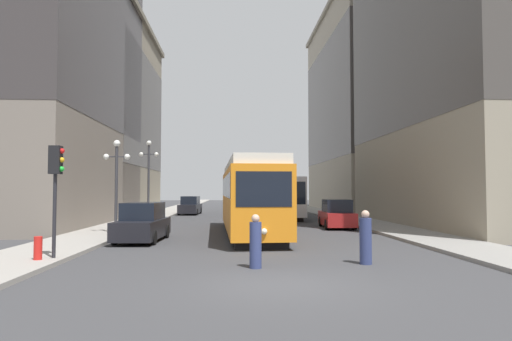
{
  "coord_description": "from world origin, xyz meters",
  "views": [
    {
      "loc": [
        -1.21,
        -11.35,
        2.38
      ],
      "look_at": [
        -0.09,
        10.0,
        3.35
      ],
      "focal_mm": 31.3,
      "sensor_mm": 36.0,
      "label": 1
    }
  ],
  "objects_px": {
    "lamp_post_left_near": "(117,171)",
    "fire_hydrant": "(38,248)",
    "parked_car_left_mid": "(190,206)",
    "parked_car_right_far": "(337,215)",
    "streetcar": "(249,196)",
    "pedestrian_crossing_near": "(366,239)",
    "lamp_post_left_far": "(149,169)",
    "parked_car_left_near": "(143,223)",
    "pedestrian_crossing_far": "(256,243)",
    "traffic_light_near_left": "(56,171)",
    "transit_bus": "(279,196)"
  },
  "relations": [
    {
      "from": "lamp_post_left_near",
      "to": "fire_hydrant",
      "type": "bearing_deg",
      "value": -90.93
    },
    {
      "from": "parked_car_left_mid",
      "to": "lamp_post_left_near",
      "type": "height_order",
      "value": "lamp_post_left_near"
    },
    {
      "from": "parked_car_left_mid",
      "to": "parked_car_right_far",
      "type": "relative_size",
      "value": 1.14
    },
    {
      "from": "streetcar",
      "to": "pedestrian_crossing_near",
      "type": "relative_size",
      "value": 8.27
    },
    {
      "from": "pedestrian_crossing_near",
      "to": "lamp_post_left_far",
      "type": "bearing_deg",
      "value": 173.86
    },
    {
      "from": "parked_car_left_near",
      "to": "pedestrian_crossing_far",
      "type": "xyz_separation_m",
      "value": [
        4.95,
        -7.58,
        -0.07
      ]
    },
    {
      "from": "traffic_light_near_left",
      "to": "lamp_post_left_near",
      "type": "distance_m",
      "value": 8.66
    },
    {
      "from": "transit_bus",
      "to": "pedestrian_crossing_near",
      "type": "bearing_deg",
      "value": -91.18
    },
    {
      "from": "streetcar",
      "to": "lamp_post_left_far",
      "type": "distance_m",
      "value": 11.16
    },
    {
      "from": "parked_car_left_mid",
      "to": "fire_hydrant",
      "type": "bearing_deg",
      "value": -91.12
    },
    {
      "from": "parked_car_left_near",
      "to": "fire_hydrant",
      "type": "xyz_separation_m",
      "value": [
        -2.05,
        -6.51,
        -0.32
      ]
    },
    {
      "from": "parked_car_right_far",
      "to": "transit_bus",
      "type": "bearing_deg",
      "value": -74.0
    },
    {
      "from": "parked_car_right_far",
      "to": "streetcar",
      "type": "bearing_deg",
      "value": 36.6
    },
    {
      "from": "streetcar",
      "to": "lamp_post_left_near",
      "type": "distance_m",
      "value": 7.21
    },
    {
      "from": "traffic_light_near_left",
      "to": "lamp_post_left_far",
      "type": "distance_m",
      "value": 17.7
    },
    {
      "from": "streetcar",
      "to": "fire_hydrant",
      "type": "relative_size",
      "value": 19.24
    },
    {
      "from": "lamp_post_left_near",
      "to": "traffic_light_near_left",
      "type": "bearing_deg",
      "value": -88.56
    },
    {
      "from": "parked_car_right_far",
      "to": "lamp_post_left_near",
      "type": "xyz_separation_m",
      "value": [
        -12.79,
        -4.35,
        2.58
      ]
    },
    {
      "from": "pedestrian_crossing_near",
      "to": "pedestrian_crossing_far",
      "type": "height_order",
      "value": "pedestrian_crossing_near"
    },
    {
      "from": "parked_car_right_far",
      "to": "pedestrian_crossing_near",
      "type": "distance_m",
      "value": 14.1
    },
    {
      "from": "transit_bus",
      "to": "lamp_post_left_near",
      "type": "xyz_separation_m",
      "value": [
        -10.29,
        -15.5,
        1.47
      ]
    },
    {
      "from": "pedestrian_crossing_near",
      "to": "lamp_post_left_near",
      "type": "relative_size",
      "value": 0.35
    },
    {
      "from": "fire_hydrant",
      "to": "streetcar",
      "type": "bearing_deg",
      "value": 53.2
    },
    {
      "from": "streetcar",
      "to": "parked_car_left_near",
      "type": "bearing_deg",
      "value": -151.24
    },
    {
      "from": "transit_bus",
      "to": "lamp_post_left_near",
      "type": "relative_size",
      "value": 2.54
    },
    {
      "from": "transit_bus",
      "to": "lamp_post_left_far",
      "type": "relative_size",
      "value": 2.11
    },
    {
      "from": "parked_car_right_far",
      "to": "lamp_post_left_far",
      "type": "height_order",
      "value": "lamp_post_left_far"
    },
    {
      "from": "parked_car_right_far",
      "to": "traffic_light_near_left",
      "type": "bearing_deg",
      "value": 49.31
    },
    {
      "from": "traffic_light_near_left",
      "to": "fire_hydrant",
      "type": "distance_m",
      "value": 2.56
    },
    {
      "from": "parked_car_right_far",
      "to": "fire_hydrant",
      "type": "bearing_deg",
      "value": 49.34
    },
    {
      "from": "transit_bus",
      "to": "traffic_light_near_left",
      "type": "distance_m",
      "value": 26.19
    },
    {
      "from": "pedestrian_crossing_far",
      "to": "lamp_post_left_near",
      "type": "bearing_deg",
      "value": 168.36
    },
    {
      "from": "parked_car_left_mid",
      "to": "parked_car_right_far",
      "type": "height_order",
      "value": "same"
    },
    {
      "from": "pedestrian_crossing_far",
      "to": "traffic_light_near_left",
      "type": "distance_m",
      "value": 7.16
    },
    {
      "from": "parked_car_left_near",
      "to": "pedestrian_crossing_near",
      "type": "xyz_separation_m",
      "value": [
        8.56,
        -7.02,
        -0.03
      ]
    },
    {
      "from": "parked_car_right_far",
      "to": "pedestrian_crossing_far",
      "type": "bearing_deg",
      "value": 71.02
    },
    {
      "from": "parked_car_left_near",
      "to": "parked_car_left_mid",
      "type": "distance_m",
      "value": 23.79
    },
    {
      "from": "pedestrian_crossing_near",
      "to": "pedestrian_crossing_far",
      "type": "xyz_separation_m",
      "value": [
        -3.61,
        -0.56,
        -0.04
      ]
    },
    {
      "from": "lamp_post_left_far",
      "to": "parked_car_right_far",
      "type": "bearing_deg",
      "value": -20.05
    },
    {
      "from": "transit_bus",
      "to": "pedestrian_crossing_near",
      "type": "xyz_separation_m",
      "value": [
        0.17,
        -25.05,
        -1.13
      ]
    },
    {
      "from": "transit_bus",
      "to": "pedestrian_crossing_near",
      "type": "height_order",
      "value": "transit_bus"
    },
    {
      "from": "streetcar",
      "to": "pedestrian_crossing_near",
      "type": "distance_m",
      "value": 10.78
    },
    {
      "from": "transit_bus",
      "to": "pedestrian_crossing_near",
      "type": "relative_size",
      "value": 7.15
    },
    {
      "from": "parked_car_left_mid",
      "to": "lamp_post_left_far",
      "type": "distance_m",
      "value": 12.78
    },
    {
      "from": "pedestrian_crossing_near",
      "to": "traffic_light_near_left",
      "type": "distance_m",
      "value": 10.52
    },
    {
      "from": "pedestrian_crossing_far",
      "to": "fire_hydrant",
      "type": "relative_size",
      "value": 2.21
    },
    {
      "from": "parked_car_left_mid",
      "to": "pedestrian_crossing_far",
      "type": "xyz_separation_m",
      "value": [
        4.95,
        -31.37,
        -0.07
      ]
    },
    {
      "from": "parked_car_right_far",
      "to": "lamp_post_left_far",
      "type": "relative_size",
      "value": 0.76
    },
    {
      "from": "parked_car_left_mid",
      "to": "lamp_post_left_far",
      "type": "relative_size",
      "value": 0.86
    },
    {
      "from": "lamp_post_left_far",
      "to": "fire_hydrant",
      "type": "relative_size",
      "value": 7.88
    }
  ]
}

